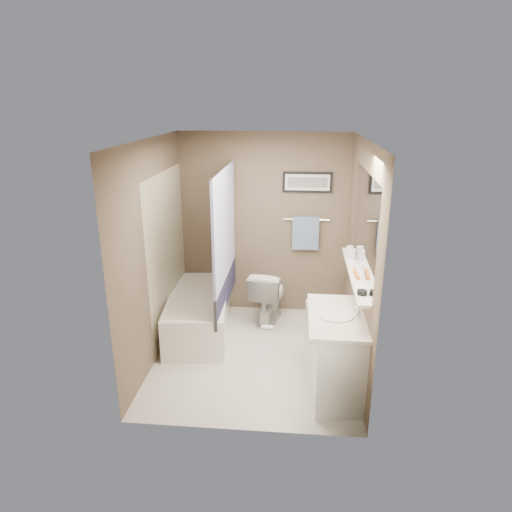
# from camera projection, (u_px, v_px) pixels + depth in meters

# --- Properties ---
(ground) EXTENTS (2.50, 2.50, 0.00)m
(ground) POSITION_uv_depth(u_px,v_px,m) (255.00, 355.00, 5.21)
(ground) COLOR silver
(ground) RESTS_ON ground
(ceiling) EXTENTS (2.20, 2.50, 0.04)m
(ceiling) POSITION_uv_depth(u_px,v_px,m) (255.00, 142.00, 4.44)
(ceiling) COLOR silver
(ceiling) RESTS_ON wall_back
(wall_back) EXTENTS (2.20, 0.04, 2.40)m
(wall_back) POSITION_uv_depth(u_px,v_px,m) (264.00, 226.00, 5.98)
(wall_back) COLOR brown
(wall_back) RESTS_ON ground
(wall_front) EXTENTS (2.20, 0.04, 2.40)m
(wall_front) POSITION_uv_depth(u_px,v_px,m) (240.00, 306.00, 3.66)
(wall_front) COLOR brown
(wall_front) RESTS_ON ground
(wall_left) EXTENTS (0.04, 2.50, 2.40)m
(wall_left) POSITION_uv_depth(u_px,v_px,m) (155.00, 253.00, 4.92)
(wall_left) COLOR brown
(wall_left) RESTS_ON ground
(wall_right) EXTENTS (0.04, 2.50, 2.40)m
(wall_right) POSITION_uv_depth(u_px,v_px,m) (358.00, 259.00, 4.73)
(wall_right) COLOR brown
(wall_right) RESTS_ON ground
(tile_surround) EXTENTS (0.02, 1.55, 2.00)m
(tile_surround) POSITION_uv_depth(u_px,v_px,m) (168.00, 256.00, 5.45)
(tile_surround) COLOR beige
(tile_surround) RESTS_ON wall_left
(curtain_rod) EXTENTS (0.02, 1.55, 0.02)m
(curtain_rod) POSITION_uv_depth(u_px,v_px,m) (223.00, 168.00, 5.05)
(curtain_rod) COLOR silver
(curtain_rod) RESTS_ON wall_left
(curtain_upper) EXTENTS (0.03, 1.45, 1.28)m
(curtain_upper) POSITION_uv_depth(u_px,v_px,m) (224.00, 225.00, 5.26)
(curtain_upper) COLOR white
(curtain_upper) RESTS_ON curtain_rod
(curtain_lower) EXTENTS (0.03, 1.45, 0.36)m
(curtain_lower) POSITION_uv_depth(u_px,v_px,m) (226.00, 290.00, 5.53)
(curtain_lower) COLOR #2A284B
(curtain_lower) RESTS_ON curtain_rod
(mirror) EXTENTS (0.02, 1.60, 1.00)m
(mirror) POSITION_uv_depth(u_px,v_px,m) (364.00, 224.00, 4.45)
(mirror) COLOR silver
(mirror) RESTS_ON wall_right
(shelf) EXTENTS (0.12, 1.60, 0.03)m
(shelf) POSITION_uv_depth(u_px,v_px,m) (355.00, 273.00, 4.62)
(shelf) COLOR silver
(shelf) RESTS_ON wall_right
(towel_bar) EXTENTS (0.60, 0.02, 0.02)m
(towel_bar) POSITION_uv_depth(u_px,v_px,m) (306.00, 220.00, 5.88)
(towel_bar) COLOR silver
(towel_bar) RESTS_ON wall_back
(towel) EXTENTS (0.34, 0.05, 0.44)m
(towel) POSITION_uv_depth(u_px,v_px,m) (306.00, 233.00, 5.92)
(towel) COLOR #92AED5
(towel) RESTS_ON towel_bar
(art_frame) EXTENTS (0.62, 0.02, 0.26)m
(art_frame) POSITION_uv_depth(u_px,v_px,m) (307.00, 182.00, 5.74)
(art_frame) COLOR black
(art_frame) RESTS_ON wall_back
(art_mat) EXTENTS (0.56, 0.00, 0.20)m
(art_mat) POSITION_uv_depth(u_px,v_px,m) (307.00, 182.00, 5.73)
(art_mat) COLOR white
(art_mat) RESTS_ON art_frame
(art_image) EXTENTS (0.50, 0.00, 0.13)m
(art_image) POSITION_uv_depth(u_px,v_px,m) (307.00, 182.00, 5.73)
(art_image) COLOR #595959
(art_image) RESTS_ON art_mat
(door) EXTENTS (0.80, 0.02, 2.00)m
(door) POSITION_uv_depth(u_px,v_px,m) (308.00, 332.00, 3.67)
(door) COLOR silver
(door) RESTS_ON wall_front
(door_handle) EXTENTS (0.10, 0.02, 0.02)m
(door_handle) POSITION_uv_depth(u_px,v_px,m) (267.00, 327.00, 3.75)
(door_handle) COLOR silver
(door_handle) RESTS_ON door
(bathtub) EXTENTS (0.86, 1.57, 0.50)m
(bathtub) POSITION_uv_depth(u_px,v_px,m) (199.00, 313.00, 5.67)
(bathtub) COLOR white
(bathtub) RESTS_ON ground
(tub_rim) EXTENTS (0.56, 1.36, 0.02)m
(tub_rim) POSITION_uv_depth(u_px,v_px,m) (198.00, 295.00, 5.59)
(tub_rim) COLOR silver
(tub_rim) RESTS_ON bathtub
(toilet) EXTENTS (0.51, 0.76, 0.72)m
(toilet) POSITION_uv_depth(u_px,v_px,m) (268.00, 295.00, 5.94)
(toilet) COLOR silver
(toilet) RESTS_ON ground
(vanity) EXTENTS (0.59, 0.95, 0.80)m
(vanity) POSITION_uv_depth(u_px,v_px,m) (335.00, 356.00, 4.45)
(vanity) COLOR white
(vanity) RESTS_ON ground
(countertop) EXTENTS (0.54, 0.96, 0.04)m
(countertop) POSITION_uv_depth(u_px,v_px,m) (337.00, 317.00, 4.31)
(countertop) COLOR silver
(countertop) RESTS_ON vanity
(sink_basin) EXTENTS (0.34, 0.34, 0.01)m
(sink_basin) POSITION_uv_depth(u_px,v_px,m) (336.00, 314.00, 4.31)
(sink_basin) COLOR silver
(sink_basin) RESTS_ON countertop
(faucet_spout) EXTENTS (0.02, 0.02, 0.10)m
(faucet_spout) POSITION_uv_depth(u_px,v_px,m) (358.00, 311.00, 4.27)
(faucet_spout) COLOR silver
(faucet_spout) RESTS_ON countertop
(faucet_knob) EXTENTS (0.05, 0.05, 0.05)m
(faucet_knob) POSITION_uv_depth(u_px,v_px,m) (356.00, 309.00, 4.37)
(faucet_knob) COLOR white
(faucet_knob) RESTS_ON countertop
(candle_bowl_near) EXTENTS (0.09, 0.09, 0.04)m
(candle_bowl_near) POSITION_uv_depth(u_px,v_px,m) (362.00, 292.00, 4.08)
(candle_bowl_near) COLOR black
(candle_bowl_near) RESTS_ON shelf
(hair_brush_front) EXTENTS (0.05, 0.22, 0.04)m
(hair_brush_front) POSITION_uv_depth(u_px,v_px,m) (356.00, 274.00, 4.51)
(hair_brush_front) COLOR orange
(hair_brush_front) RESTS_ON shelf
(pink_comb) EXTENTS (0.03, 0.16, 0.01)m
(pink_comb) POSITION_uv_depth(u_px,v_px,m) (353.00, 267.00, 4.74)
(pink_comb) COLOR #F998C5
(pink_comb) RESTS_ON shelf
(glass_jar) EXTENTS (0.08, 0.08, 0.10)m
(glass_jar) POSITION_uv_depth(u_px,v_px,m) (350.00, 251.00, 5.11)
(glass_jar) COLOR white
(glass_jar) RESTS_ON shelf
(soap_bottle) EXTENTS (0.08, 0.08, 0.15)m
(soap_bottle) POSITION_uv_depth(u_px,v_px,m) (351.00, 252.00, 4.96)
(soap_bottle) COLOR #999999
(soap_bottle) RESTS_ON shelf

